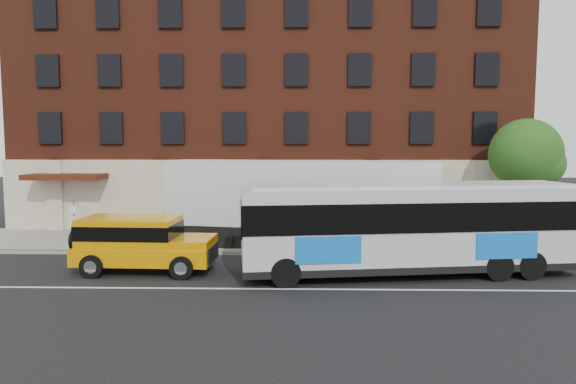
{
  "coord_description": "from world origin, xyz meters",
  "views": [
    {
      "loc": [
        1.95,
        -16.85,
        5.07
      ],
      "look_at": [
        1.42,
        5.5,
        2.94
      ],
      "focal_mm": 31.72,
      "sensor_mm": 36.0,
      "label": 1
    }
  ],
  "objects_px": {
    "street_tree": "(526,157)",
    "yellow_suv": "(139,240)",
    "shipping_container": "(300,206)",
    "sign_pole": "(74,222)",
    "city_bus": "(410,225)"
  },
  "relations": [
    {
      "from": "street_tree",
      "to": "yellow_suv",
      "type": "relative_size",
      "value": 1.08
    },
    {
      "from": "yellow_suv",
      "to": "shipping_container",
      "type": "xyz_separation_m",
      "value": [
        6.38,
        4.51,
        0.86
      ]
    },
    {
      "from": "street_tree",
      "to": "yellow_suv",
      "type": "distance_m",
      "value": 19.4
    },
    {
      "from": "street_tree",
      "to": "city_bus",
      "type": "distance_m",
      "value": 10.38
    },
    {
      "from": "street_tree",
      "to": "shipping_container",
      "type": "xyz_separation_m",
      "value": [
        -11.57,
        -2.12,
        -2.31
      ]
    },
    {
      "from": "street_tree",
      "to": "yellow_suv",
      "type": "height_order",
      "value": "street_tree"
    },
    {
      "from": "city_bus",
      "to": "shipping_container",
      "type": "bearing_deg",
      "value": 131.38
    },
    {
      "from": "sign_pole",
      "to": "street_tree",
      "type": "height_order",
      "value": "street_tree"
    },
    {
      "from": "city_bus",
      "to": "yellow_suv",
      "type": "distance_m",
      "value": 10.63
    },
    {
      "from": "sign_pole",
      "to": "shipping_container",
      "type": "distance_m",
      "value": 10.56
    },
    {
      "from": "street_tree",
      "to": "yellow_suv",
      "type": "xyz_separation_m",
      "value": [
        -17.96,
        -6.63,
        -3.16
      ]
    },
    {
      "from": "shipping_container",
      "to": "yellow_suv",
      "type": "bearing_deg",
      "value": -144.76
    },
    {
      "from": "city_bus",
      "to": "yellow_suv",
      "type": "height_order",
      "value": "city_bus"
    },
    {
      "from": "street_tree",
      "to": "city_bus",
      "type": "height_order",
      "value": "street_tree"
    },
    {
      "from": "street_tree",
      "to": "shipping_container",
      "type": "bearing_deg",
      "value": -169.64
    }
  ]
}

